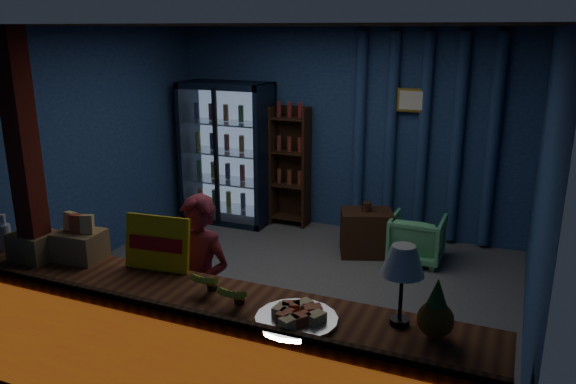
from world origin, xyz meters
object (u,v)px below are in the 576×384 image
at_px(shopkeeper, 201,285).
at_px(table_lamp, 403,263).
at_px(pastry_tray, 296,317).
at_px(green_chair, 417,238).

distance_m(shopkeeper, table_lamp, 1.76).
relative_size(shopkeeper, pastry_tray, 2.92).
xyz_separation_m(pastry_tray, table_lamp, (0.55, 0.20, 0.35)).
bearing_deg(green_chair, shopkeeper, 67.72).
bearing_deg(table_lamp, green_chair, 98.00).
xyz_separation_m(shopkeeper, table_lamp, (1.59, -0.43, 0.62)).
xyz_separation_m(green_chair, table_lamp, (0.45, -3.21, 1.06)).
height_order(green_chair, pastry_tray, pastry_tray).
bearing_deg(pastry_tray, green_chair, 88.30).
bearing_deg(green_chair, pastry_tray, 88.35).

